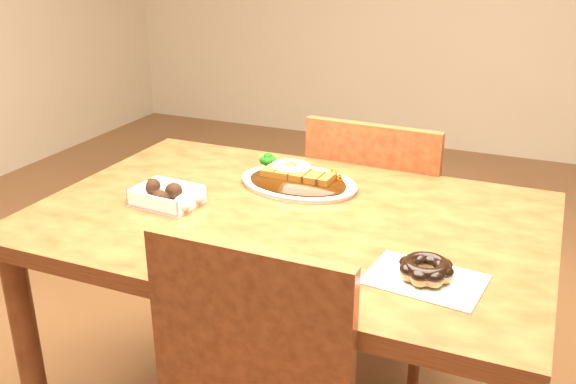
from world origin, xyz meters
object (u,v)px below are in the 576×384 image
at_px(katsu_curry_plate, 298,179).
at_px(chair_far, 380,233).
at_px(donut_box, 167,195).
at_px(pon_de_ring, 426,270).
at_px(table, 289,251).

bearing_deg(katsu_curry_plate, chair_far, 68.68).
bearing_deg(donut_box, katsu_curry_plate, 44.42).
height_order(chair_far, donut_box, chair_far).
bearing_deg(chair_far, pon_de_ring, 113.57).
distance_m(table, donut_box, 0.33).
distance_m(katsu_curry_plate, pon_de_ring, 0.55).
relative_size(table, donut_box, 6.58).
xyz_separation_m(chair_far, donut_box, (-0.39, -0.60, 0.29)).
xyz_separation_m(donut_box, pon_de_ring, (0.66, -0.12, -0.00)).
relative_size(table, katsu_curry_plate, 3.59).
distance_m(chair_far, katsu_curry_plate, 0.48).
relative_size(chair_far, pon_de_ring, 3.73).
xyz_separation_m(table, donut_box, (-0.30, -0.06, 0.12)).
bearing_deg(table, chair_far, 80.83).
bearing_deg(chair_far, table, 83.32).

